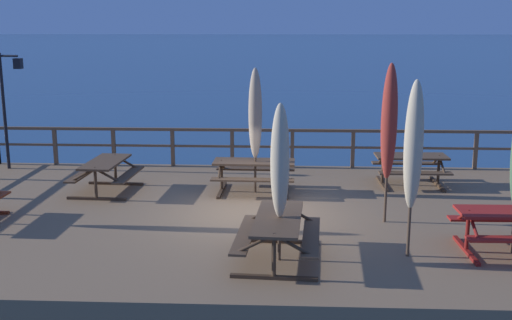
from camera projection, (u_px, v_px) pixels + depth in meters
name	position (u px, v px, depth m)	size (l,w,h in m)	color
ground_plane	(255.00, 249.00, 13.45)	(600.00, 600.00, 0.00)	navy
wooden_deck	(255.00, 231.00, 13.36)	(15.58, 9.00, 0.85)	#846647
railing_waterside_far	(262.00, 141.00, 17.36)	(15.38, 0.10, 1.09)	brown
picnic_table_front_right	(411.00, 164.00, 15.40)	(1.77, 1.42, 0.78)	brown
picnic_table_mid_left	(106.00, 170.00, 14.75)	(1.49, 1.83, 0.78)	brown
picnic_table_front_left	(278.00, 229.00, 10.47)	(1.53, 2.13, 0.78)	brown
picnic_table_back_left	(254.00, 169.00, 14.76)	(1.96, 1.44, 0.78)	brown
patio_umbrella_tall_front	(389.00, 123.00, 12.18)	(0.32, 0.32, 3.23)	#4C3828
patio_umbrella_tall_mid_left	(413.00, 146.00, 10.34)	(0.32, 0.32, 3.07)	#4C3828
patio_umbrella_tall_mid_right	(280.00, 162.00, 10.21)	(0.32, 0.32, 2.71)	#4C3828
patio_umbrella_tall_back_left	(255.00, 114.00, 14.43)	(0.32, 0.32, 2.98)	#4C3828
lamp_post_hooked	(9.00, 93.00, 16.81)	(0.69, 0.24, 3.20)	black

